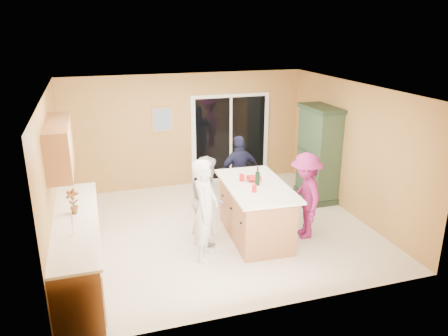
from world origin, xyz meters
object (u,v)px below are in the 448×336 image
object	(u,v)px
woman_white	(205,210)
woman_magenta	(305,196)
woman_grey	(207,199)
woman_navy	(240,173)
kitchen_island	(255,213)
green_hutch	(318,155)

from	to	relation	value
woman_white	woman_magenta	distance (m)	1.89
woman_grey	woman_navy	bearing A→B (deg)	-33.80
woman_white	woman_magenta	bearing A→B (deg)	-55.61
kitchen_island	woman_grey	size ratio (longest dim) A/B	1.28
kitchen_island	woman_navy	distance (m)	1.33
woman_white	green_hutch	bearing A→B (deg)	-31.54
green_hutch	woman_grey	world-z (taller)	green_hutch
kitchen_island	green_hutch	world-z (taller)	green_hutch
woman_white	woman_magenta	size ratio (longest dim) A/B	1.09
woman_white	woman_grey	world-z (taller)	woman_white
kitchen_island	woman_magenta	world-z (taller)	woman_magenta
woman_navy	woman_magenta	xyz separation A→B (m)	(0.69, -1.51, 0.00)
kitchen_island	woman_grey	distance (m)	0.89
green_hutch	woman_navy	distance (m)	1.81
kitchen_island	green_hutch	distance (m)	2.41
woman_grey	woman_navy	world-z (taller)	woman_navy
green_hutch	woman_white	size ratio (longest dim) A/B	1.20
woman_navy	woman_magenta	distance (m)	1.66
woman_white	woman_magenta	world-z (taller)	woman_white
woman_grey	woman_navy	xyz separation A→B (m)	(0.97, 1.10, 0.01)
green_hutch	woman_magenta	size ratio (longest dim) A/B	1.31
green_hutch	woman_navy	bearing A→B (deg)	-178.56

